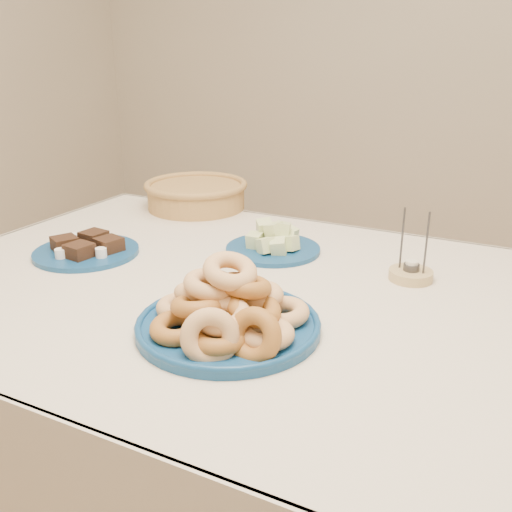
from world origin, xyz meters
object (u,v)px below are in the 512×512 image
Objects in this scene: dining_table at (266,334)px; wicker_basket at (196,194)px; melon_plate at (274,244)px; donut_platter at (228,314)px; brownie_plate at (86,249)px; candle_holder at (411,273)px.

wicker_basket is (-0.51, 0.51, 0.15)m from dining_table.
dining_table is 5.49× the size of melon_plate.
wicker_basket is at bearing 135.00° from dining_table.
wicker_basket is (-0.53, 0.72, 0.01)m from donut_platter.
brownie_plate is (-0.52, -0.00, 0.12)m from dining_table.
melon_plate is (-0.10, 0.24, 0.13)m from dining_table.
donut_platter is 1.49× the size of melon_plate.
candle_holder is at bearing -5.07° from melon_plate.
donut_platter is at bearing -75.38° from melon_plate.
dining_table is at bearing -68.56° from melon_plate.
wicker_basket is at bearing 159.14° from candle_holder.
donut_platter reaches higher than dining_table.
donut_platter is 0.89m from wicker_basket.
donut_platter reaches higher than brownie_plate.
brownie_plate is at bearing -149.70° from melon_plate.
donut_platter reaches higher than wicker_basket.
melon_plate is at bearing 174.93° from candle_holder.
melon_plate is 0.49m from brownie_plate.
brownie_plate is 0.87× the size of wicker_basket.
candle_holder reaches higher than wicker_basket.
wicker_basket reaches higher than melon_plate.
donut_platter is 1.30× the size of wicker_basket.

